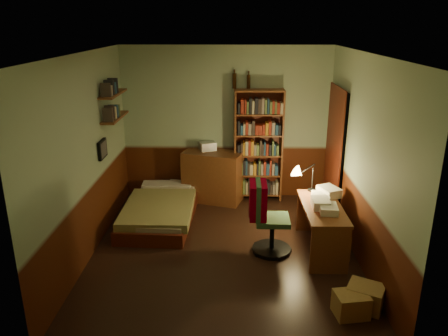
{
  "coord_description": "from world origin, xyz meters",
  "views": [
    {
      "loc": [
        0.11,
        -5.26,
        2.96
      ],
      "look_at": [
        0.0,
        0.25,
        1.1
      ],
      "focal_mm": 35.0,
      "sensor_mm": 36.0,
      "label": 1
    }
  ],
  "objects_px": {
    "mini_stereo": "(208,146)",
    "cardboard_box_b": "(365,297)",
    "desk_lamp": "(313,170)",
    "office_chair": "(273,221)",
    "desk": "(321,228)",
    "dresser": "(213,176)",
    "cardboard_box_a": "(351,304)",
    "bookshelf": "(258,146)",
    "bed": "(160,203)"
  },
  "relations": [
    {
      "from": "desk",
      "to": "cardboard_box_a",
      "type": "relative_size",
      "value": 3.56
    },
    {
      "from": "bookshelf",
      "to": "dresser",
      "type": "bearing_deg",
      "value": -176.4
    },
    {
      "from": "bed",
      "to": "bookshelf",
      "type": "height_order",
      "value": "bookshelf"
    },
    {
      "from": "dresser",
      "to": "mini_stereo",
      "type": "relative_size",
      "value": 3.69
    },
    {
      "from": "desk_lamp",
      "to": "office_chair",
      "type": "bearing_deg",
      "value": -120.77
    },
    {
      "from": "office_chair",
      "to": "cardboard_box_b",
      "type": "xyz_separation_m",
      "value": [
        0.91,
        -1.19,
        -0.32
      ]
    },
    {
      "from": "bookshelf",
      "to": "desk",
      "type": "distance_m",
      "value": 2.06
    },
    {
      "from": "desk",
      "to": "bookshelf",
      "type": "bearing_deg",
      "value": 112.37
    },
    {
      "from": "desk_lamp",
      "to": "dresser",
      "type": "bearing_deg",
      "value": 155.81
    },
    {
      "from": "desk",
      "to": "office_chair",
      "type": "distance_m",
      "value": 0.67
    },
    {
      "from": "mini_stereo",
      "to": "bed",
      "type": "bearing_deg",
      "value": -146.85
    },
    {
      "from": "cardboard_box_b",
      "to": "desk",
      "type": "bearing_deg",
      "value": 101.6
    },
    {
      "from": "desk",
      "to": "cardboard_box_a",
      "type": "bearing_deg",
      "value": -87.59
    },
    {
      "from": "cardboard_box_b",
      "to": "desk_lamp",
      "type": "bearing_deg",
      "value": 99.6
    },
    {
      "from": "mini_stereo",
      "to": "office_chair",
      "type": "distance_m",
      "value": 2.18
    },
    {
      "from": "bed",
      "to": "cardboard_box_a",
      "type": "height_order",
      "value": "bed"
    },
    {
      "from": "bed",
      "to": "cardboard_box_b",
      "type": "relative_size",
      "value": 4.94
    },
    {
      "from": "office_chair",
      "to": "cardboard_box_b",
      "type": "height_order",
      "value": "office_chair"
    },
    {
      "from": "bookshelf",
      "to": "desk",
      "type": "bearing_deg",
      "value": -69.94
    },
    {
      "from": "bed",
      "to": "mini_stereo",
      "type": "xyz_separation_m",
      "value": [
        0.7,
        0.92,
        0.67
      ]
    },
    {
      "from": "mini_stereo",
      "to": "bookshelf",
      "type": "bearing_deg",
      "value": -22.43
    },
    {
      "from": "dresser",
      "to": "bookshelf",
      "type": "bearing_deg",
      "value": 23.12
    },
    {
      "from": "bookshelf",
      "to": "cardboard_box_b",
      "type": "xyz_separation_m",
      "value": [
        1.01,
        -3.05,
        -0.82
      ]
    },
    {
      "from": "office_chair",
      "to": "cardboard_box_a",
      "type": "xyz_separation_m",
      "value": [
        0.72,
        -1.33,
        -0.32
      ]
    },
    {
      "from": "dresser",
      "to": "cardboard_box_a",
      "type": "xyz_separation_m",
      "value": [
        1.59,
        -3.11,
        -0.31
      ]
    },
    {
      "from": "desk",
      "to": "cardboard_box_b",
      "type": "distance_m",
      "value": 1.29
    },
    {
      "from": "desk_lamp",
      "to": "office_chair",
      "type": "height_order",
      "value": "desk_lamp"
    },
    {
      "from": "desk_lamp",
      "to": "office_chair",
      "type": "xyz_separation_m",
      "value": [
        -0.61,
        -0.61,
        -0.52
      ]
    },
    {
      "from": "dresser",
      "to": "desk",
      "type": "height_order",
      "value": "dresser"
    },
    {
      "from": "dresser",
      "to": "cardboard_box_b",
      "type": "relative_size",
      "value": 2.64
    },
    {
      "from": "cardboard_box_b",
      "to": "bed",
      "type": "bearing_deg",
      "value": 139.75
    },
    {
      "from": "bookshelf",
      "to": "cardboard_box_a",
      "type": "xyz_separation_m",
      "value": [
        0.83,
        -3.19,
        -0.83
      ]
    },
    {
      "from": "bed",
      "to": "dresser",
      "type": "height_order",
      "value": "dresser"
    },
    {
      "from": "office_chair",
      "to": "cardboard_box_b",
      "type": "distance_m",
      "value": 1.53
    },
    {
      "from": "dresser",
      "to": "cardboard_box_b",
      "type": "distance_m",
      "value": 3.48
    },
    {
      "from": "desk",
      "to": "bed",
      "type": "bearing_deg",
      "value": 157.75
    },
    {
      "from": "bed",
      "to": "desk",
      "type": "height_order",
      "value": "desk"
    },
    {
      "from": "bed",
      "to": "bookshelf",
      "type": "xyz_separation_m",
      "value": [
        1.55,
        0.88,
        0.68
      ]
    },
    {
      "from": "mini_stereo",
      "to": "cardboard_box_b",
      "type": "bearing_deg",
      "value": -78.58
    },
    {
      "from": "desk_lamp",
      "to": "cardboard_box_b",
      "type": "distance_m",
      "value": 2.01
    },
    {
      "from": "cardboard_box_a",
      "to": "office_chair",
      "type": "bearing_deg",
      "value": 118.55
    },
    {
      "from": "mini_stereo",
      "to": "office_chair",
      "type": "height_order",
      "value": "mini_stereo"
    },
    {
      "from": "mini_stereo",
      "to": "desk",
      "type": "relative_size",
      "value": 0.22
    },
    {
      "from": "desk",
      "to": "office_chair",
      "type": "xyz_separation_m",
      "value": [
        -0.66,
        -0.06,
        0.13
      ]
    },
    {
      "from": "desk",
      "to": "desk_lamp",
      "type": "distance_m",
      "value": 0.85
    },
    {
      "from": "cardboard_box_a",
      "to": "cardboard_box_b",
      "type": "distance_m",
      "value": 0.23
    },
    {
      "from": "bookshelf",
      "to": "cardboard_box_b",
      "type": "relative_size",
      "value": 5.17
    },
    {
      "from": "dresser",
      "to": "desk_lamp",
      "type": "distance_m",
      "value": 1.96
    },
    {
      "from": "mini_stereo",
      "to": "cardboard_box_a",
      "type": "height_order",
      "value": "mini_stereo"
    },
    {
      "from": "mini_stereo",
      "to": "desk_lamp",
      "type": "xyz_separation_m",
      "value": [
        1.57,
        -1.29,
        0.03
      ]
    }
  ]
}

